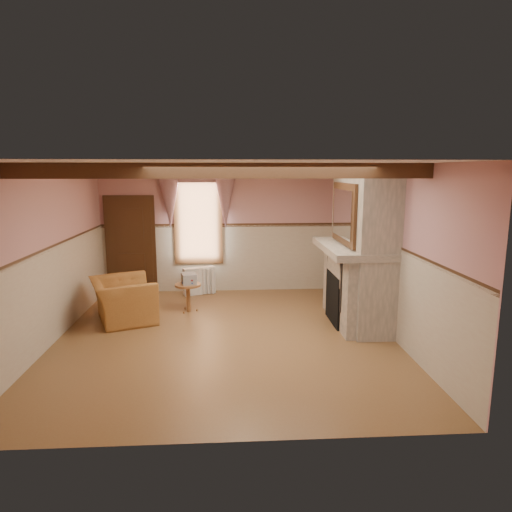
{
  "coord_description": "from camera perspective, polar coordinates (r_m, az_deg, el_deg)",
  "views": [
    {
      "loc": [
        0.06,
        -7.19,
        2.7
      ],
      "look_at": [
        0.55,
        0.8,
        1.2
      ],
      "focal_mm": 32.0,
      "sensor_mm": 36.0,
      "label": 1
    }
  ],
  "objects": [
    {
      "name": "wall_front",
      "position": [
        4.39,
        -4.18,
        -6.66
      ],
      "size": [
        5.5,
        0.02,
        2.8
      ],
      "primitive_type": "cube",
      "color": "tan",
      "rests_on": "floor"
    },
    {
      "name": "firebox",
      "position": [
        8.34,
        10.11,
        -5.22
      ],
      "size": [
        0.2,
        0.95,
        0.9
      ],
      "primitive_type": "cube",
      "color": "black",
      "rests_on": "floor"
    },
    {
      "name": "window_drapes",
      "position": [
        10.1,
        -7.34,
        7.97
      ],
      "size": [
        1.3,
        0.14,
        1.4
      ],
      "primitive_type": "cube",
      "color": "gray",
      "rests_on": "wall_back"
    },
    {
      "name": "radiator",
      "position": [
        10.2,
        -7.1,
        -3.09
      ],
      "size": [
        0.72,
        0.43,
        0.6
      ],
      "primitive_type": "cube",
      "rotation": [
        0.0,
        0.0,
        0.38
      ],
      "color": "silver",
      "rests_on": "floor"
    },
    {
      "name": "fireplace",
      "position": [
        8.24,
        13.19,
        1.26
      ],
      "size": [
        0.85,
        2.0,
        2.8
      ],
      "primitive_type": "cube",
      "color": "gray",
      "rests_on": "floor"
    },
    {
      "name": "mantel",
      "position": [
        8.2,
        11.98,
        0.97
      ],
      "size": [
        1.05,
        2.05,
        0.12
      ],
      "primitive_type": "cube",
      "color": "gray",
      "rests_on": "fireplace"
    },
    {
      "name": "wainscot",
      "position": [
        7.45,
        -3.88,
        -4.59
      ],
      "size": [
        5.5,
        6.0,
        1.5
      ],
      "primitive_type": null,
      "color": "#BFB49A",
      "rests_on": "floor"
    },
    {
      "name": "bowl",
      "position": [
        8.42,
        11.56,
        1.96
      ],
      "size": [
        0.36,
        0.36,
        0.09
      ],
      "primitive_type": "imported",
      "color": "brown",
      "rests_on": "mantel"
    },
    {
      "name": "jar_yellow",
      "position": [
        7.79,
        12.81,
        1.34
      ],
      "size": [
        0.06,
        0.06,
        0.12
      ],
      "primitive_type": "cylinder",
      "color": "yellow",
      "rests_on": "mantel"
    },
    {
      "name": "side_table",
      "position": [
        8.98,
        -8.46,
        -5.18
      ],
      "size": [
        0.66,
        0.66,
        0.55
      ],
      "primitive_type": "cylinder",
      "rotation": [
        0.0,
        0.0,
        0.39
      ],
      "color": "brown",
      "rests_on": "floor"
    },
    {
      "name": "mantel_clock",
      "position": [
        8.93,
        10.68,
        2.83
      ],
      "size": [
        0.14,
        0.24,
        0.2
      ],
      "primitive_type": "cube",
      "color": "#32190D",
      "rests_on": "mantel"
    },
    {
      "name": "overmantel_mirror",
      "position": [
        8.07,
        10.87,
        5.24
      ],
      "size": [
        0.06,
        1.44,
        1.04
      ],
      "primitive_type": "cube",
      "color": "silver",
      "rests_on": "fireplace"
    },
    {
      "name": "ceiling_beam_back",
      "position": [
        8.39,
        -4.01,
        10.59
      ],
      "size": [
        5.5,
        0.18,
        0.2
      ],
      "primitive_type": "cube",
      "color": "black",
      "rests_on": "ceiling"
    },
    {
      "name": "chair_rail",
      "position": [
        7.29,
        -3.95,
        1.11
      ],
      "size": [
        5.5,
        6.0,
        0.08
      ],
      "primitive_type": null,
      "color": "black",
      "rests_on": "wainscot"
    },
    {
      "name": "candle_red",
      "position": [
        7.43,
        13.63,
        1.01
      ],
      "size": [
        0.06,
        0.06,
        0.16
      ],
      "primitive_type": "cylinder",
      "color": "#B12515",
      "rests_on": "mantel"
    },
    {
      "name": "book_stack",
      "position": [
        8.9,
        -8.39,
        -2.81
      ],
      "size": [
        0.33,
        0.37,
        0.2
      ],
      "primitive_type": "cube",
      "rotation": [
        0.0,
        0.0,
        0.23
      ],
      "color": "#B7AD8C",
      "rests_on": "side_table"
    },
    {
      "name": "wall_right",
      "position": [
        7.78,
        16.74,
        0.55
      ],
      "size": [
        0.02,
        6.0,
        2.8
      ],
      "primitive_type": "cube",
      "color": "tan",
      "rests_on": "floor"
    },
    {
      "name": "floor",
      "position": [
        7.68,
        -3.81,
        -10.0
      ],
      "size": [
        5.5,
        6.0,
        0.01
      ],
      "primitive_type": "cube",
      "color": "brown",
      "rests_on": "ground"
    },
    {
      "name": "wall_left",
      "position": [
        7.83,
        -24.51,
        0.09
      ],
      "size": [
        0.02,
        6.0,
        2.8
      ],
      "primitive_type": "cube",
      "color": "tan",
      "rests_on": "floor"
    },
    {
      "name": "window",
      "position": [
        10.23,
        -7.23,
        4.64
      ],
      "size": [
        1.06,
        0.08,
        2.02
      ],
      "primitive_type": "cube",
      "color": "white",
      "rests_on": "wall_back"
    },
    {
      "name": "armchair",
      "position": [
        8.65,
        -16.26,
        -5.31
      ],
      "size": [
        1.41,
        1.5,
        0.78
      ],
      "primitive_type": "imported",
      "rotation": [
        0.0,
        0.0,
        1.95
      ],
      "color": "#9E662D",
      "rests_on": "floor"
    },
    {
      "name": "oil_lamp",
      "position": [
        8.69,
        11.08,
        2.87
      ],
      "size": [
        0.11,
        0.11,
        0.28
      ],
      "primitive_type": "cylinder",
      "color": "#BD8235",
      "rests_on": "mantel"
    },
    {
      "name": "ceiling_beam_front",
      "position": [
        5.99,
        -4.18,
        10.59
      ],
      "size": [
        5.5,
        0.18,
        0.2
      ],
      "primitive_type": "cube",
      "color": "black",
      "rests_on": "ceiling"
    },
    {
      "name": "wall_back",
      "position": [
        10.27,
        -3.84,
        3.32
      ],
      "size": [
        5.5,
        0.02,
        2.8
      ],
      "primitive_type": "cube",
      "color": "tan",
      "rests_on": "floor"
    },
    {
      "name": "ceiling",
      "position": [
        7.19,
        -4.09,
        11.38
      ],
      "size": [
        5.5,
        6.0,
        0.01
      ],
      "primitive_type": "cube",
      "color": "silver",
      "rests_on": "wall_back"
    },
    {
      "name": "door",
      "position": [
        10.49,
        -15.37,
        1.18
      ],
      "size": [
        1.1,
        0.1,
        2.1
      ],
      "primitive_type": "cube",
      "color": "black",
      "rests_on": "floor"
    }
  ]
}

